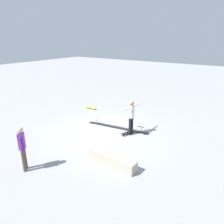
{
  "coord_description": "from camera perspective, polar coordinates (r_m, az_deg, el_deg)",
  "views": [
    {
      "loc": [
        -5.63,
        7.61,
        4.36
      ],
      "look_at": [
        -0.25,
        -0.24,
        1.0
      ],
      "focal_mm": 34.2,
      "sensor_mm": 36.0,
      "label": 1
    }
  ],
  "objects": [
    {
      "name": "skateboard_main",
      "position": [
        10.19,
        4.3,
        -5.48
      ],
      "size": [
        0.39,
        0.82,
        0.09
      ],
      "rotation": [
        0.0,
        0.0,
        1.33
      ],
      "color": "black",
      "rests_on": "ground_plane"
    },
    {
      "name": "bystander_purple_shirt",
      "position": [
        7.79,
        -22.87,
        -8.48
      ],
      "size": [
        0.3,
        0.31,
        1.61
      ],
      "rotation": [
        0.0,
        0.0,
        5.47
      ],
      "color": "brown",
      "rests_on": "ground_plane"
    },
    {
      "name": "ground_plane",
      "position": [
        10.42,
        -1.9,
        -5.3
      ],
      "size": [
        60.0,
        60.0,
        0.0
      ],
      "primitive_type": "plane",
      "color": "#9E9EA3"
    },
    {
      "name": "skater_main",
      "position": [
        9.84,
        5.16,
        -0.85
      ],
      "size": [
        0.23,
        1.33,
        1.65
      ],
      "rotation": [
        0.0,
        0.0,
        4.65
      ],
      "color": "black",
      "rests_on": "ground_plane"
    },
    {
      "name": "loose_skateboard_yellow",
      "position": [
        13.73,
        -5.76,
        1.16
      ],
      "size": [
        0.81,
        0.29,
        0.09
      ],
      "rotation": [
        0.0,
        0.0,
        0.05
      ],
      "color": "yellow",
      "rests_on": "ground_plane"
    },
    {
      "name": "skate_ledge",
      "position": [
        7.83,
        0.08,
        -12.72
      ],
      "size": [
        1.91,
        0.5,
        0.39
      ],
      "primitive_type": "cube",
      "rotation": [
        0.0,
        0.0,
        -0.05
      ],
      "color": "#B2A893",
      "rests_on": "ground_plane"
    },
    {
      "name": "grind_rail",
      "position": [
        10.79,
        1.5,
        -3.58
      ],
      "size": [
        3.3,
        0.68,
        0.32
      ],
      "rotation": [
        0.0,
        0.0,
        0.13
      ],
      "color": "black",
      "rests_on": "ground_plane"
    }
  ]
}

